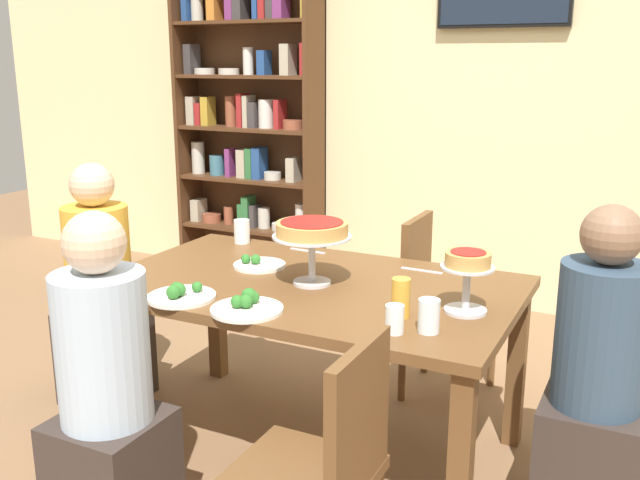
{
  "coord_description": "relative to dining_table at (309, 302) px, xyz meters",
  "views": [
    {
      "loc": [
        1.23,
        -2.38,
        1.6
      ],
      "look_at": [
        0.0,
        0.1,
        0.89
      ],
      "focal_mm": 39.73,
      "sensor_mm": 36.0,
      "label": 1
    }
  ],
  "objects": [
    {
      "name": "deep_dish_pizza_stand",
      "position": [
        0.02,
        -0.01,
        0.29
      ],
      "size": [
        0.31,
        0.31,
        0.25
      ],
      "color": "silver",
      "rests_on": "dining_table"
    },
    {
      "name": "water_glass_clear_spare",
      "position": [
        0.49,
        -0.36,
        0.13
      ],
      "size": [
        0.06,
        0.06,
        0.09
      ],
      "primitive_type": "cylinder",
      "color": "white",
      "rests_on": "dining_table"
    },
    {
      "name": "rear_partition",
      "position": [
        0.0,
        2.2,
        0.75
      ],
      "size": [
        8.0,
        0.12,
        2.8
      ],
      "primitive_type": "cube",
      "color": "beige",
      "rests_on": "ground_plane"
    },
    {
      "name": "chair_near_right",
      "position": [
        0.45,
        -0.79,
        -0.17
      ],
      "size": [
        0.4,
        0.4,
        0.87
      ],
      "rotation": [
        0.0,
        0.0,
        1.57
      ],
      "color": "brown",
      "rests_on": "ground_plane"
    },
    {
      "name": "diner_near_left",
      "position": [
        -0.34,
        -0.8,
        -0.16
      ],
      "size": [
        0.34,
        0.34,
        1.15
      ],
      "rotation": [
        0.0,
        0.0,
        1.57
      ],
      "color": "#382D28",
      "rests_on": "ground_plane"
    },
    {
      "name": "diner_head_east",
      "position": [
        1.09,
        0.02,
        -0.16
      ],
      "size": [
        0.34,
        0.34,
        1.15
      ],
      "rotation": [
        0.0,
        0.0,
        3.14
      ],
      "color": "#382D28",
      "rests_on": "ground_plane"
    },
    {
      "name": "personal_pizza_stand",
      "position": [
        0.65,
        -0.06,
        0.24
      ],
      "size": [
        0.19,
        0.19,
        0.22
      ],
      "color": "silver",
      "rests_on": "dining_table"
    },
    {
      "name": "salad_plate_spare",
      "position": [
        -0.33,
        -0.39,
        0.1
      ],
      "size": [
        0.25,
        0.25,
        0.07
      ],
      "color": "white",
      "rests_on": "dining_table"
    },
    {
      "name": "diner_head_west",
      "position": [
        -1.09,
        -0.02,
        -0.16
      ],
      "size": [
        0.34,
        0.34,
        1.15
      ],
      "color": "#382D28",
      "rests_on": "ground_plane"
    },
    {
      "name": "dining_table",
      "position": [
        0.0,
        0.0,
        0.0
      ],
      "size": [
        1.63,
        0.99,
        0.74
      ],
      "color": "brown",
      "rests_on": "ground_plane"
    },
    {
      "name": "beer_glass_amber_tall",
      "position": [
        0.46,
        -0.21,
        0.15
      ],
      "size": [
        0.06,
        0.06,
        0.14
      ],
      "primitive_type": "cylinder",
      "color": "gold",
      "rests_on": "dining_table"
    },
    {
      "name": "ground_plane",
      "position": [
        0.0,
        0.0,
        -0.65
      ],
      "size": [
        12.0,
        12.0,
        0.0
      ],
      "primitive_type": "plane",
      "color": "#846042"
    },
    {
      "name": "salad_plate_near_diner",
      "position": [
        -0.05,
        -0.39,
        0.1
      ],
      "size": [
        0.26,
        0.26,
        0.07
      ],
      "color": "white",
      "rests_on": "dining_table"
    },
    {
      "name": "water_glass_clear_far",
      "position": [
        0.59,
        -0.3,
        0.14
      ],
      "size": [
        0.07,
        0.07,
        0.11
      ],
      "primitive_type": "cylinder",
      "color": "white",
      "rests_on": "dining_table"
    },
    {
      "name": "chair_far_right",
      "position": [
        0.3,
        0.77,
        -0.17
      ],
      "size": [
        0.4,
        0.4,
        0.87
      ],
      "rotation": [
        0.0,
        0.0,
        -1.57
      ],
      "color": "brown",
      "rests_on": "ground_plane"
    },
    {
      "name": "salad_plate_far_diner",
      "position": [
        -0.29,
        0.09,
        0.1
      ],
      "size": [
        0.22,
        0.22,
        0.06
      ],
      "color": "white",
      "rests_on": "dining_table"
    },
    {
      "name": "cutlery_fork_near",
      "position": [
        -0.22,
        0.41,
        0.09
      ],
      "size": [
        0.18,
        0.02,
        0.0
      ],
      "primitive_type": "cube",
      "rotation": [
        0.0,
        0.0,
        3.09
      ],
      "color": "silver",
      "rests_on": "dining_table"
    },
    {
      "name": "cutlery_knife_near",
      "position": [
        0.35,
        0.34,
        0.09
      ],
      "size": [
        0.18,
        0.02,
        0.0
      ],
      "primitive_type": "cube",
      "rotation": [
        0.0,
        0.0,
        3.11
      ],
      "color": "silver",
      "rests_on": "dining_table"
    },
    {
      "name": "bookshelf",
      "position": [
        -1.52,
        2.01,
        0.5
      ],
      "size": [
        1.1,
        0.3,
        2.21
      ],
      "color": "#4C2D19",
      "rests_on": "ground_plane"
    },
    {
      "name": "water_glass_clear_near",
      "position": [
        -0.57,
        0.41,
        0.14
      ],
      "size": [
        0.08,
        0.08,
        0.11
      ],
      "primitive_type": "cylinder",
      "color": "white",
      "rests_on": "dining_table"
    }
  ]
}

